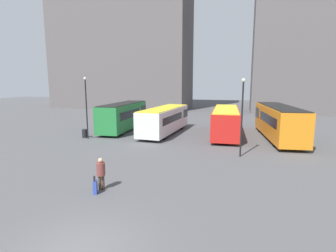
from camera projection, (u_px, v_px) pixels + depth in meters
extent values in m
plane|color=#4C4C4F|center=(79.00, 250.00, 8.61)|extent=(160.00, 160.00, 0.00)
cube|color=#5B5656|center=(120.00, 17.00, 56.28)|extent=(30.02, 11.13, 39.09)
cube|color=#237A38|center=(123.00, 116.00, 30.50)|extent=(3.15, 10.05, 2.79)
cube|color=black|center=(135.00, 109.00, 34.36)|extent=(2.60, 2.00, 1.06)
cube|color=black|center=(120.00, 114.00, 29.58)|extent=(2.92, 6.50, 0.84)
cube|color=black|center=(123.00, 103.00, 30.26)|extent=(2.94, 9.84, 0.08)
cylinder|color=black|center=(133.00, 122.00, 33.65)|extent=(2.40, 1.13, 0.96)
cylinder|color=black|center=(113.00, 130.00, 27.72)|extent=(2.40, 1.13, 0.96)
cube|color=silver|center=(165.00, 120.00, 28.45)|extent=(2.99, 10.12, 2.44)
cube|color=black|center=(176.00, 113.00, 32.24)|extent=(2.65, 1.96, 0.93)
cube|color=black|center=(162.00, 118.00, 27.56)|extent=(2.85, 6.52, 0.73)
cube|color=yellow|center=(165.00, 108.00, 28.25)|extent=(2.78, 9.91, 0.08)
cylinder|color=black|center=(173.00, 124.00, 31.51)|extent=(2.47, 1.15, 1.03)
cylinder|color=black|center=(154.00, 134.00, 25.71)|extent=(2.47, 1.15, 1.03)
cube|color=red|center=(226.00, 121.00, 27.43)|extent=(3.12, 10.64, 2.48)
cube|color=black|center=(226.00, 113.00, 31.53)|extent=(2.67, 2.08, 0.94)
cube|color=black|center=(226.00, 119.00, 26.47)|extent=(2.93, 6.87, 0.75)
cube|color=yellow|center=(226.00, 109.00, 27.22)|extent=(2.91, 10.42, 0.08)
cylinder|color=black|center=(226.00, 126.00, 30.74)|extent=(2.47, 1.07, 0.94)
cylinder|color=black|center=(225.00, 137.00, 24.46)|extent=(2.47, 1.07, 0.94)
cube|color=orange|center=(279.00, 121.00, 25.63)|extent=(3.84, 11.49, 2.86)
cube|color=black|center=(269.00, 113.00, 30.07)|extent=(2.78, 2.36, 1.09)
cube|color=black|center=(281.00, 119.00, 24.58)|extent=(3.39, 7.47, 0.86)
cube|color=black|center=(280.00, 106.00, 25.39)|extent=(3.62, 11.25, 0.08)
cylinder|color=black|center=(270.00, 127.00, 29.22)|extent=(2.52, 1.34, 1.06)
cylinder|color=black|center=(288.00, 141.00, 22.41)|extent=(2.52, 1.34, 1.06)
cylinder|color=#4C3828|center=(100.00, 182.00, 13.45)|extent=(0.20, 0.20, 0.77)
cylinder|color=#4C3828|center=(103.00, 182.00, 13.47)|extent=(0.20, 0.20, 0.77)
cylinder|color=brown|center=(101.00, 169.00, 13.34)|extent=(0.57, 0.57, 0.67)
sphere|color=tan|center=(100.00, 160.00, 13.27)|extent=(0.25, 0.25, 0.25)
cube|color=#334CB2|center=(95.00, 187.00, 12.99)|extent=(0.33, 0.46, 0.66)
cube|color=black|center=(94.00, 179.00, 12.77)|extent=(0.10, 0.06, 0.30)
cylinder|color=black|center=(242.00, 120.00, 19.15)|extent=(0.12, 0.12, 5.54)
sphere|color=beige|center=(244.00, 80.00, 18.69)|extent=(0.28, 0.28, 0.28)
cylinder|color=black|center=(87.00, 110.00, 25.45)|extent=(0.12, 0.12, 5.77)
sphere|color=beige|center=(85.00, 79.00, 24.97)|extent=(0.28, 0.28, 0.28)
cylinder|color=black|center=(85.00, 133.00, 26.35)|extent=(0.52, 0.52, 0.85)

